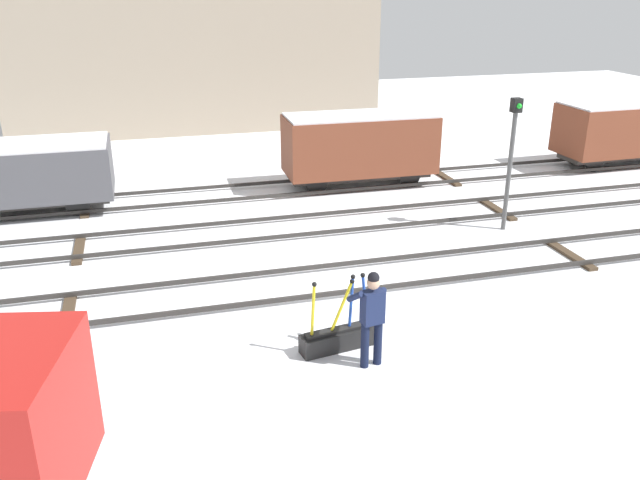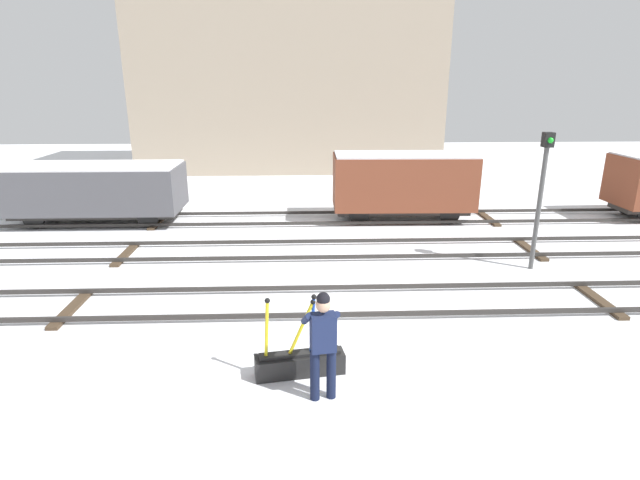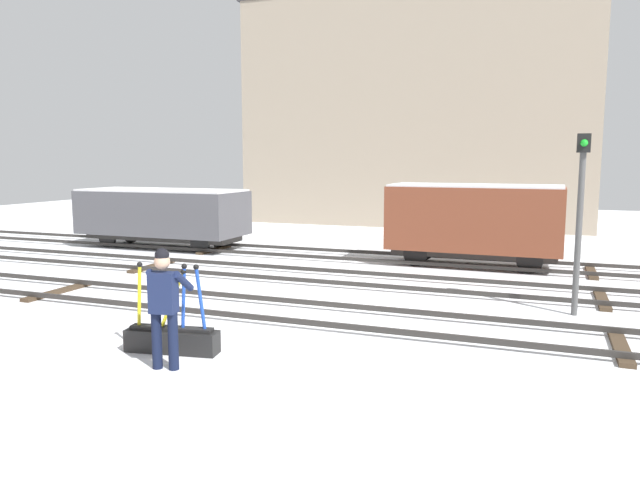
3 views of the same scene
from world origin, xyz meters
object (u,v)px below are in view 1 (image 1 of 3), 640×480
(freight_car_near_switch, at_px, (360,145))
(freight_car_mid_siding, at_px, (5,174))
(freight_car_back_track, at_px, (626,129))
(signal_post, at_px, (512,150))
(switch_lever_frame, at_px, (340,336))
(rail_worker, at_px, (372,313))

(freight_car_near_switch, bearing_deg, freight_car_mid_siding, -178.91)
(freight_car_back_track, bearing_deg, freight_car_near_switch, 178.95)
(signal_post, bearing_deg, freight_car_back_track, 32.69)
(switch_lever_frame, xyz_separation_m, freight_car_near_switch, (3.61, 9.69, 1.11))
(switch_lever_frame, relative_size, rail_worker, 0.86)
(signal_post, relative_size, freight_car_back_track, 0.72)
(freight_car_back_track, distance_m, freight_car_mid_siding, 20.80)
(freight_car_back_track, bearing_deg, freight_car_mid_siding, 178.95)
(signal_post, bearing_deg, freight_car_mid_siding, 159.57)
(switch_lever_frame, relative_size, freight_car_near_switch, 0.32)
(rail_worker, bearing_deg, freight_car_near_switch, 63.57)
(freight_car_mid_siding, bearing_deg, freight_car_near_switch, 0.22)
(signal_post, height_order, freight_car_mid_siding, signal_post)
(signal_post, xyz_separation_m, freight_car_mid_siding, (-13.16, 4.90, -1.00))
(rail_worker, relative_size, signal_post, 0.51)
(freight_car_mid_siding, distance_m, freight_car_near_switch, 10.64)
(freight_car_mid_siding, bearing_deg, switch_lever_frame, -53.82)
(rail_worker, relative_size, freight_car_back_track, 0.36)
(freight_car_back_track, xyz_separation_m, freight_car_near_switch, (-10.16, 0.00, 0.04))
(switch_lever_frame, bearing_deg, freight_car_back_track, 26.12)
(switch_lever_frame, bearing_deg, rail_worker, -71.08)
(rail_worker, height_order, signal_post, signal_post)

